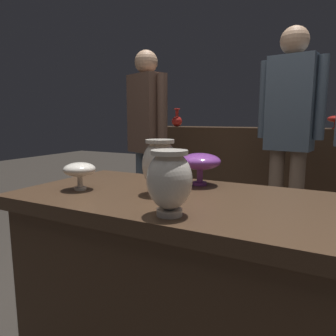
{
  "coord_description": "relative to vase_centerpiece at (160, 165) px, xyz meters",
  "views": [
    {
      "loc": [
        0.5,
        -1.02,
        1.08
      ],
      "look_at": [
        -0.03,
        -0.01,
        0.9
      ],
      "focal_mm": 33.43,
      "sensor_mm": 36.0,
      "label": 1
    }
  ],
  "objects": [
    {
      "name": "display_plinth",
      "position": [
        0.06,
        0.02,
        -0.51
      ],
      "size": [
        1.2,
        0.64,
        0.8
      ],
      "color": "#422D1E",
      "rests_on": "ground_plane"
    },
    {
      "name": "visitor_near_left",
      "position": [
        -0.81,
        1.24,
        0.04
      ],
      "size": [
        0.44,
        0.29,
        1.62
      ],
      "rotation": [
        0.0,
        0.0,
        2.74
      ],
      "color": "slate",
      "rests_on": "ground_plane"
    },
    {
      "name": "vase_left_accent",
      "position": [
        -0.32,
        -0.08,
        -0.03
      ],
      "size": [
        0.13,
        0.13,
        0.11
      ],
      "color": "silver",
      "rests_on": "display_plinth"
    },
    {
      "name": "visitor_center_back",
      "position": [
        0.28,
        1.45,
        0.11
      ],
      "size": [
        0.46,
        0.23,
        1.72
      ],
      "rotation": [
        0.0,
        0.0,
        2.98
      ],
      "color": "#846B56",
      "rests_on": "ground_plane"
    },
    {
      "name": "shelf_vase_right",
      "position": [
        0.58,
        2.15,
        0.16
      ],
      "size": [
        0.14,
        0.14,
        0.12
      ],
      "color": "red",
      "rests_on": "back_display_shelf"
    },
    {
      "name": "back_display_shelf",
      "position": [
        0.06,
        2.22,
        -0.42
      ],
      "size": [
        2.6,
        0.4,
        0.99
      ],
      "color": "#422D1E",
      "rests_on": "ground_plane"
    },
    {
      "name": "shelf_vase_center",
      "position": [
        0.06,
        2.24,
        0.16
      ],
      "size": [
        0.06,
        0.06,
        0.17
      ],
      "color": "silver",
      "rests_on": "back_display_shelf"
    },
    {
      "name": "vase_right_accent",
      "position": [
        0.15,
        -0.22,
        -0.01
      ],
      "size": [
        0.13,
        0.13,
        0.19
      ],
      "color": "silver",
      "rests_on": "display_plinth"
    },
    {
      "name": "vase_tall_behind",
      "position": [
        0.07,
        0.22,
        -0.01
      ],
      "size": [
        0.17,
        0.17,
        0.14
      ],
      "color": "#7A388E",
      "rests_on": "display_plinth"
    },
    {
      "name": "shelf_vase_far_left",
      "position": [
        -0.98,
        2.16,
        0.15
      ],
      "size": [
        0.12,
        0.12,
        0.2
      ],
      "color": "red",
      "rests_on": "back_display_shelf"
    },
    {
      "name": "vase_centerpiece",
      "position": [
        0.0,
        0.0,
        0.0
      ],
      "size": [
        0.13,
        0.13,
        0.2
      ],
      "color": "silver",
      "rests_on": "display_plinth"
    }
  ]
}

